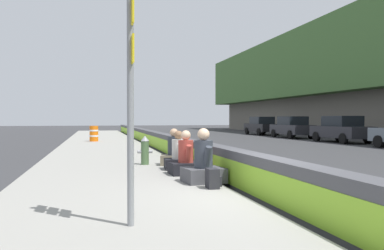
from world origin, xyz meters
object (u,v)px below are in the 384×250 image
at_px(seated_person_foreground, 203,165).
at_px(construction_barrel, 94,134).
at_px(seated_person_rear, 179,157).
at_px(route_sign_post, 131,66).
at_px(backpack, 213,179).
at_px(seated_person_far, 174,153).
at_px(seated_person_middle, 186,160).
at_px(parked_car_fourth, 341,129).
at_px(parked_car_midline, 292,127).
at_px(fire_hydrant, 145,150).
at_px(parked_car_far, 262,126).

height_order(seated_person_foreground, construction_barrel, seated_person_foreground).
relative_size(seated_person_rear, construction_barrel, 1.13).
bearing_deg(route_sign_post, seated_person_rear, -18.28).
height_order(seated_person_rear, backpack, seated_person_rear).
relative_size(route_sign_post, seated_person_far, 3.26).
bearing_deg(construction_barrel, seated_person_middle, -171.52).
xyz_separation_m(seated_person_foreground, backpack, (-0.77, 0.02, -0.18)).
bearing_deg(route_sign_post, seated_person_far, -16.16).
xyz_separation_m(route_sign_post, backpack, (2.37, -1.85, -1.90)).
height_order(seated_person_middle, parked_car_fourth, parked_car_fourth).
xyz_separation_m(seated_person_middle, parked_car_fourth, (12.43, -13.16, 0.38)).
xyz_separation_m(seated_person_rear, parked_car_midline, (17.49, -12.92, 0.39)).
xyz_separation_m(fire_hydrant, seated_person_middle, (-2.32, -0.74, -0.10)).
bearing_deg(construction_barrel, parked_car_fourth, -100.21).
xyz_separation_m(seated_person_middle, parked_car_far, (24.55, -13.05, 0.38)).
height_order(seated_person_foreground, backpack, seated_person_foreground).
height_order(seated_person_rear, parked_car_midline, parked_car_midline).
relative_size(seated_person_foreground, seated_person_rear, 1.12).
xyz_separation_m(seated_person_far, backpack, (-4.12, 0.03, -0.15)).
distance_m(backpack, construction_barrel, 17.44).
distance_m(route_sign_post, seated_person_rear, 6.01).
height_order(route_sign_post, parked_car_midline, route_sign_post).
distance_m(route_sign_post, parked_car_midline, 27.30).
relative_size(seated_person_middle, parked_car_fourth, 0.25).
bearing_deg(backpack, fire_hydrant, 10.61).
height_order(seated_person_foreground, seated_person_far, seated_person_foreground).
bearing_deg(parked_car_midline, backpack, 147.97).
xyz_separation_m(fire_hydrant, parked_car_far, (22.23, -13.80, 0.27)).
relative_size(seated_person_foreground, seated_person_far, 1.08).
relative_size(fire_hydrant, parked_car_far, 0.20).
distance_m(backpack, parked_car_fourth, 19.53).
bearing_deg(backpack, seated_person_foreground, -1.24).
relative_size(seated_person_far, parked_car_fourth, 0.24).
xyz_separation_m(seated_person_far, parked_car_fourth, (10.39, -13.05, 0.38)).
xyz_separation_m(construction_barrel, parked_car_midline, (3.29, -15.22, 0.24)).
height_order(fire_hydrant, parked_car_midline, parked_car_midline).
height_order(fire_hydrant, backpack, fire_hydrant).
distance_m(seated_person_middle, construction_barrel, 15.38).
distance_m(construction_barrel, parked_car_midline, 15.57).
bearing_deg(backpack, seated_person_far, -0.37).
distance_m(fire_hydrant, parked_car_midline, 21.20).
height_order(backpack, parked_car_midline, parked_car_midline).
bearing_deg(route_sign_post, parked_car_midline, -32.69).
distance_m(construction_barrel, parked_car_fourth, 15.67).
bearing_deg(seated_person_far, parked_car_midline, -37.97).
distance_m(parked_car_fourth, parked_car_far, 12.12).
xyz_separation_m(route_sign_post, parked_car_far, (29.00, -14.83, -1.37)).
relative_size(seated_person_middle, backpack, 2.77).
height_order(construction_barrel, parked_car_fourth, parked_car_fourth).
bearing_deg(seated_person_rear, construction_barrel, 9.18).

